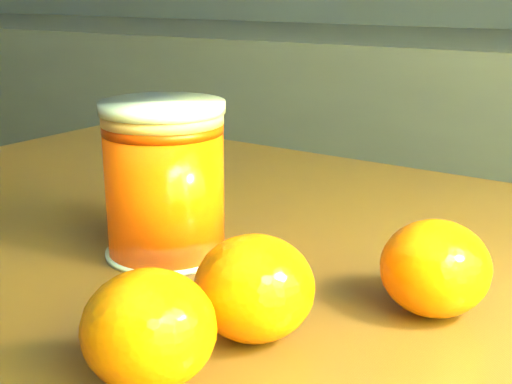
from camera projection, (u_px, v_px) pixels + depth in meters
The scene contains 5 objects.
kitchen_counter at pixel (175, 195), 1.94m from camera, with size 3.15×0.60×0.90m, color #434347.
juice_glass at pixel (165, 181), 0.52m from camera, with size 0.09×0.09×0.11m.
orange_front at pixel (254, 288), 0.40m from camera, with size 0.07×0.07×0.06m, color orange.
orange_back at pixel (435, 268), 0.43m from camera, with size 0.07×0.07×0.06m, color orange.
orange_extra at pixel (149, 329), 0.36m from camera, with size 0.07×0.07×0.06m, color orange.
Camera 1 is at (1.14, -0.04, 1.01)m, focal length 50.00 mm.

